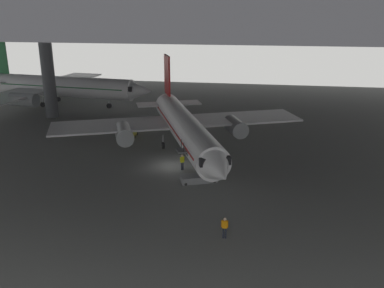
{
  "coord_description": "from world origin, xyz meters",
  "views": [
    {
      "loc": [
        9.25,
        -42.73,
        16.85
      ],
      "look_at": [
        2.05,
        0.79,
        2.43
      ],
      "focal_mm": 38.94,
      "sensor_mm": 36.0,
      "label": 1
    }
  ],
  "objects_px": {
    "airplane_main": "(184,126)",
    "boarding_stairs": "(198,175)",
    "airplane_distant": "(59,86)",
    "baggage_tug": "(132,133)",
    "crew_worker_by_stairs": "(182,161)",
    "crew_worker_near_nose": "(225,226)"
  },
  "relations": [
    {
      "from": "baggage_tug",
      "to": "airplane_distant",
      "type": "bearing_deg",
      "value": 137.95
    },
    {
      "from": "crew_worker_by_stairs",
      "to": "airplane_main",
      "type": "bearing_deg",
      "value": 98.53
    },
    {
      "from": "crew_worker_by_stairs",
      "to": "airplane_distant",
      "type": "height_order",
      "value": "airplane_distant"
    },
    {
      "from": "airplane_main",
      "to": "boarding_stairs",
      "type": "relative_size",
      "value": 7.13
    },
    {
      "from": "airplane_main",
      "to": "crew_worker_by_stairs",
      "type": "xyz_separation_m",
      "value": [
        0.87,
        -5.83,
        -2.28
      ]
    },
    {
      "from": "boarding_stairs",
      "to": "airplane_distant",
      "type": "height_order",
      "value": "airplane_distant"
    },
    {
      "from": "airplane_main",
      "to": "crew_worker_by_stairs",
      "type": "height_order",
      "value": "airplane_main"
    },
    {
      "from": "baggage_tug",
      "to": "airplane_main",
      "type": "bearing_deg",
      "value": -32.28
    },
    {
      "from": "crew_worker_by_stairs",
      "to": "airplane_distant",
      "type": "distance_m",
      "value": 39.64
    },
    {
      "from": "crew_worker_by_stairs",
      "to": "airplane_distant",
      "type": "bearing_deg",
      "value": 134.95
    },
    {
      "from": "crew_worker_by_stairs",
      "to": "baggage_tug",
      "type": "distance_m",
      "value": 14.41
    },
    {
      "from": "airplane_distant",
      "to": "baggage_tug",
      "type": "bearing_deg",
      "value": -42.05
    },
    {
      "from": "airplane_main",
      "to": "boarding_stairs",
      "type": "bearing_deg",
      "value": -70.8
    },
    {
      "from": "crew_worker_by_stairs",
      "to": "baggage_tug",
      "type": "height_order",
      "value": "crew_worker_by_stairs"
    },
    {
      "from": "crew_worker_near_nose",
      "to": "airplane_distant",
      "type": "height_order",
      "value": "airplane_distant"
    },
    {
      "from": "crew_worker_near_nose",
      "to": "airplane_distant",
      "type": "xyz_separation_m",
      "value": [
        -33.78,
        41.47,
        2.4
      ]
    },
    {
      "from": "airplane_distant",
      "to": "baggage_tug",
      "type": "distance_m",
      "value": 25.43
    },
    {
      "from": "airplane_main",
      "to": "airplane_distant",
      "type": "xyz_separation_m",
      "value": [
        -27.08,
        22.17,
        0.13
      ]
    },
    {
      "from": "crew_worker_near_nose",
      "to": "baggage_tug",
      "type": "relative_size",
      "value": 0.77
    },
    {
      "from": "airplane_main",
      "to": "baggage_tug",
      "type": "xyz_separation_m",
      "value": [
        -8.32,
        5.25,
        -2.76
      ]
    },
    {
      "from": "boarding_stairs",
      "to": "baggage_tug",
      "type": "distance_m",
      "value": 18.06
    },
    {
      "from": "boarding_stairs",
      "to": "airplane_distant",
      "type": "bearing_deg",
      "value": 134.23
    }
  ]
}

